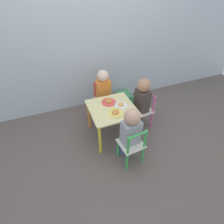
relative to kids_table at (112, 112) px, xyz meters
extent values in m
plane|color=#5B514C|center=(0.00, 0.00, -0.39)|extent=(6.00, 6.00, 0.00)
cube|color=#B2C1CC|center=(0.00, 0.87, 0.91)|extent=(6.00, 0.06, 2.60)
cube|color=beige|center=(0.00, 0.00, 0.06)|extent=(0.57, 0.57, 0.02)
cylinder|color=yellow|center=(-0.25, -0.25, -0.17)|extent=(0.04, 0.04, 0.44)
cylinder|color=#387AD1|center=(0.25, -0.25, -0.17)|extent=(0.04, 0.04, 0.44)
cylinder|color=orange|center=(-0.25, 0.25, -0.17)|extent=(0.04, 0.04, 0.44)
cylinder|color=teal|center=(0.25, 0.25, -0.17)|extent=(0.04, 0.04, 0.44)
cube|color=silver|center=(0.05, -0.47, -0.12)|extent=(0.29, 0.29, 0.02)
cylinder|color=green|center=(0.14, -0.35, -0.26)|extent=(0.03, 0.03, 0.26)
cylinder|color=green|center=(-0.07, -0.37, -0.26)|extent=(0.03, 0.03, 0.26)
cylinder|color=green|center=(0.16, -0.56, -0.26)|extent=(0.03, 0.03, 0.26)
cylinder|color=green|center=(-0.05, -0.58, -0.26)|extent=(0.03, 0.03, 0.26)
cylinder|color=green|center=(0.16, -0.56, 0.00)|extent=(0.03, 0.03, 0.25)
cylinder|color=green|center=(-0.05, -0.58, 0.00)|extent=(0.03, 0.03, 0.25)
cylinder|color=green|center=(0.06, -0.57, 0.11)|extent=(0.21, 0.05, 0.02)
cube|color=silver|center=(0.47, 0.04, -0.12)|extent=(0.28, 0.28, 0.02)
cylinder|color=#E5599E|center=(0.35, 0.13, -0.26)|extent=(0.03, 0.03, 0.26)
cylinder|color=#E5599E|center=(0.37, -0.08, -0.26)|extent=(0.03, 0.03, 0.26)
cylinder|color=#E5599E|center=(0.57, 0.15, -0.26)|extent=(0.03, 0.03, 0.26)
cylinder|color=#E5599E|center=(0.58, -0.06, -0.26)|extent=(0.03, 0.03, 0.26)
cylinder|color=#E5599E|center=(0.57, 0.15, 0.00)|extent=(0.03, 0.03, 0.25)
cylinder|color=#E5599E|center=(0.58, -0.06, 0.00)|extent=(0.03, 0.03, 0.25)
cylinder|color=#E5599E|center=(0.57, 0.04, 0.11)|extent=(0.04, 0.21, 0.02)
cube|color=silver|center=(0.04, 0.47, -0.12)|extent=(0.28, 0.28, 0.02)
cylinder|color=#DB3D38|center=(-0.07, 0.37, -0.26)|extent=(0.03, 0.03, 0.26)
cylinder|color=#DB3D38|center=(0.14, 0.35, -0.26)|extent=(0.03, 0.03, 0.26)
cylinder|color=#DB3D38|center=(-0.06, 0.58, -0.26)|extent=(0.03, 0.03, 0.26)
cylinder|color=#DB3D38|center=(0.16, 0.56, -0.26)|extent=(0.03, 0.03, 0.26)
cylinder|color=#DB3D38|center=(-0.06, 0.58, 0.00)|extent=(0.03, 0.03, 0.25)
cylinder|color=#DB3D38|center=(0.16, 0.56, 0.00)|extent=(0.03, 0.03, 0.25)
cylinder|color=#DB3D38|center=(0.05, 0.57, 0.11)|extent=(0.21, 0.04, 0.02)
cylinder|color=#4C608E|center=(0.09, -0.34, -0.25)|extent=(0.07, 0.07, 0.28)
cylinder|color=#4C608E|center=(-0.01, -0.35, -0.25)|extent=(0.07, 0.07, 0.28)
cube|color=#999EA8|center=(0.05, -0.45, 0.04)|extent=(0.21, 0.16, 0.30)
sphere|color=tan|center=(0.05, -0.45, 0.26)|extent=(0.17, 0.17, 0.17)
cylinder|color=#4C608E|center=(0.35, 0.08, -0.25)|extent=(0.07, 0.07, 0.28)
cylinder|color=#4C608E|center=(0.35, -0.02, -0.25)|extent=(0.07, 0.07, 0.28)
cube|color=#423833|center=(0.45, 0.03, 0.04)|extent=(0.16, 0.21, 0.32)
sphere|color=#A37556|center=(0.45, 0.03, 0.28)|extent=(0.18, 0.18, 0.18)
cylinder|color=#38383D|center=(-0.02, 0.35, -0.25)|extent=(0.07, 0.07, 0.28)
cylinder|color=#38383D|center=(0.08, 0.34, -0.25)|extent=(0.07, 0.07, 0.28)
cube|color=orange|center=(0.04, 0.45, 0.05)|extent=(0.21, 0.16, 0.34)
sphere|color=beige|center=(0.04, 0.45, 0.29)|extent=(0.16, 0.16, 0.16)
cylinder|color=#EADB66|center=(0.00, -0.12, 0.08)|extent=(0.19, 0.19, 0.01)
cylinder|color=#D6843D|center=(0.00, -0.12, 0.09)|extent=(0.09, 0.09, 0.02)
cylinder|color=white|center=(0.12, 0.00, 0.08)|extent=(0.16, 0.16, 0.01)
cylinder|color=gold|center=(0.12, 0.00, 0.09)|extent=(0.07, 0.07, 0.02)
cylinder|color=#E54C47|center=(0.00, 0.12, 0.08)|extent=(0.19, 0.19, 0.01)
cylinder|color=#D6843D|center=(0.00, 0.12, 0.09)|extent=(0.08, 0.08, 0.02)
cube|color=#3D8E56|center=(0.48, 0.66, -0.31)|extent=(0.23, 0.26, 0.16)
camera|label=1|loc=(-0.63, -1.63, 1.39)|focal=28.00mm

